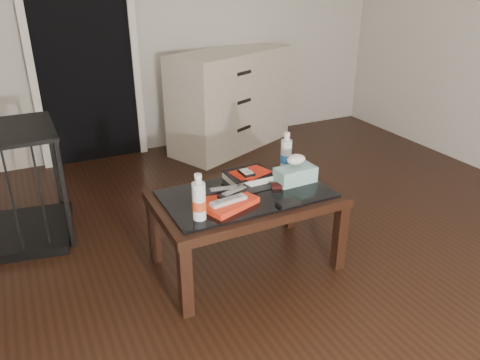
% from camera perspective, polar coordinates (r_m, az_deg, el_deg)
% --- Properties ---
extents(ground, '(5.00, 5.00, 0.00)m').
position_cam_1_polar(ground, '(2.48, 3.70, -15.16)').
color(ground, black).
rests_on(ground, ground).
extents(doorway, '(0.90, 0.08, 2.07)m').
position_cam_1_polar(doorway, '(4.18, -18.71, 15.69)').
color(doorway, black).
rests_on(doorway, ground).
extents(coffee_table, '(1.00, 0.60, 0.46)m').
position_cam_1_polar(coffee_table, '(2.58, 0.74, -2.86)').
color(coffee_table, black).
rests_on(coffee_table, ground).
extents(dresser, '(1.30, 0.94, 0.90)m').
position_cam_1_polar(dresser, '(4.42, -1.17, 9.73)').
color(dresser, beige).
rests_on(dresser, ground).
extents(magazines, '(0.33, 0.29, 0.03)m').
position_cam_1_polar(magazines, '(2.42, -1.62, -2.70)').
color(magazines, red).
rests_on(magazines, coffee_table).
extents(remote_silver, '(0.20, 0.08, 0.02)m').
position_cam_1_polar(remote_silver, '(2.38, -1.43, -2.50)').
color(remote_silver, '#B2B2B7').
rests_on(remote_silver, magazines).
extents(remote_black_front, '(0.21, 0.11, 0.02)m').
position_cam_1_polar(remote_black_front, '(2.46, -0.72, -1.47)').
color(remote_black_front, black).
rests_on(remote_black_front, magazines).
extents(remote_black_back, '(0.21, 0.08, 0.02)m').
position_cam_1_polar(remote_black_back, '(2.49, -1.92, -1.18)').
color(remote_black_back, black).
rests_on(remote_black_back, magazines).
extents(textbook, '(0.25, 0.21, 0.05)m').
position_cam_1_polar(textbook, '(2.69, 0.98, 0.47)').
color(textbook, black).
rests_on(textbook, coffee_table).
extents(dvd_mailers, '(0.21, 0.16, 0.01)m').
position_cam_1_polar(dvd_mailers, '(2.68, 1.03, 0.95)').
color(dvd_mailers, red).
rests_on(dvd_mailers, textbook).
extents(ipod, '(0.07, 0.10, 0.02)m').
position_cam_1_polar(ipod, '(2.65, 0.77, 0.93)').
color(ipod, black).
rests_on(ipod, dvd_mailers).
extents(flip_phone, '(0.10, 0.07, 0.02)m').
position_cam_1_polar(flip_phone, '(2.61, 4.88, -0.69)').
color(flip_phone, black).
rests_on(flip_phone, coffee_table).
extents(wallet, '(0.12, 0.07, 0.02)m').
position_cam_1_polar(wallet, '(2.43, 5.92, -2.79)').
color(wallet, black).
rests_on(wallet, coffee_table).
extents(water_bottle_left, '(0.07, 0.07, 0.24)m').
position_cam_1_polar(water_bottle_left, '(2.25, -5.04, -2.05)').
color(water_bottle_left, white).
rests_on(water_bottle_left, coffee_table).
extents(water_bottle_right, '(0.07, 0.07, 0.24)m').
position_cam_1_polar(water_bottle_right, '(2.80, 5.65, 3.48)').
color(water_bottle_right, white).
rests_on(water_bottle_right, coffee_table).
extents(tissue_box, '(0.23, 0.13, 0.09)m').
position_cam_1_polar(tissue_box, '(2.67, 6.76, 0.63)').
color(tissue_box, teal).
rests_on(tissue_box, coffee_table).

